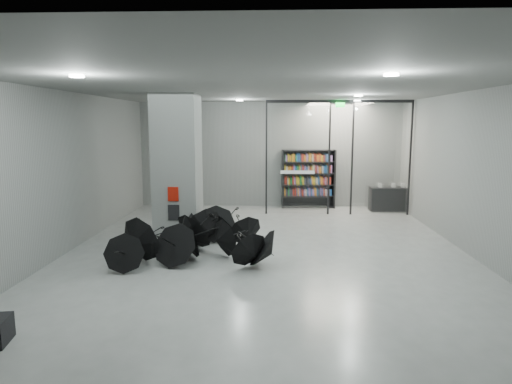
{
  "coord_description": "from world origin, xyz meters",
  "views": [
    {
      "loc": [
        0.19,
        -10.28,
        3.23
      ],
      "look_at": [
        -0.3,
        1.5,
        1.4
      ],
      "focal_mm": 31.49,
      "sensor_mm": 36.0,
      "label": 1
    }
  ],
  "objects_px": {
    "column": "(177,167)",
    "shop_counter": "(390,199)",
    "bookshelf": "(308,179)",
    "umbrella_cluster": "(197,242)"
  },
  "relations": [
    {
      "from": "column",
      "to": "umbrella_cluster",
      "type": "xyz_separation_m",
      "value": [
        0.8,
        -1.66,
        -1.68
      ]
    },
    {
      "from": "umbrella_cluster",
      "to": "column",
      "type": "bearing_deg",
      "value": 115.75
    },
    {
      "from": "bookshelf",
      "to": "umbrella_cluster",
      "type": "relative_size",
      "value": 0.52
    },
    {
      "from": "bookshelf",
      "to": "shop_counter",
      "type": "distance_m",
      "value": 3.1
    },
    {
      "from": "bookshelf",
      "to": "umbrella_cluster",
      "type": "xyz_separation_m",
      "value": [
        -3.18,
        -6.41,
        -0.79
      ]
    },
    {
      "from": "shop_counter",
      "to": "bookshelf",
      "type": "bearing_deg",
      "value": 168.06
    },
    {
      "from": "column",
      "to": "shop_counter",
      "type": "xyz_separation_m",
      "value": [
        6.95,
        4.18,
        -1.56
      ]
    },
    {
      "from": "column",
      "to": "umbrella_cluster",
      "type": "distance_m",
      "value": 2.5
    },
    {
      "from": "column",
      "to": "umbrella_cluster",
      "type": "height_order",
      "value": "column"
    },
    {
      "from": "column",
      "to": "shop_counter",
      "type": "bearing_deg",
      "value": 31.0
    }
  ]
}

